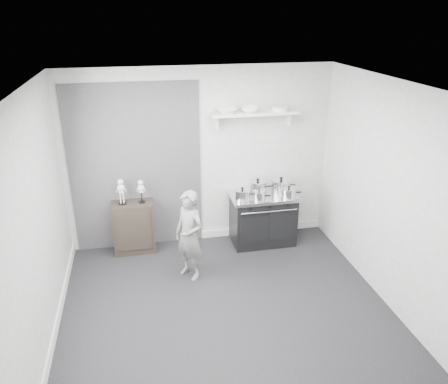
# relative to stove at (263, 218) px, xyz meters

# --- Properties ---
(ground) EXTENTS (4.00, 4.00, 0.00)m
(ground) POSITION_rel_stove_xyz_m (-0.92, -1.48, -0.41)
(ground) COLOR black
(ground) RESTS_ON ground
(room_shell) EXTENTS (4.02, 3.62, 2.71)m
(room_shell) POSITION_rel_stove_xyz_m (-1.01, -1.33, 1.23)
(room_shell) COLOR #A2A2A0
(room_shell) RESTS_ON ground
(wall_shelf) EXTENTS (1.30, 0.26, 0.24)m
(wall_shelf) POSITION_rel_stove_xyz_m (-0.12, 0.20, 1.60)
(wall_shelf) COLOR silver
(wall_shelf) RESTS_ON room_shell
(stove) EXTENTS (1.00, 0.63, 0.81)m
(stove) POSITION_rel_stove_xyz_m (0.00, 0.00, 0.00)
(stove) COLOR black
(stove) RESTS_ON ground
(side_cabinet) EXTENTS (0.61, 0.35, 0.79)m
(side_cabinet) POSITION_rel_stove_xyz_m (-1.97, 0.13, -0.01)
(side_cabinet) COLOR black
(side_cabinet) RESTS_ON ground
(child) EXTENTS (0.52, 0.55, 1.26)m
(child) POSITION_rel_stove_xyz_m (-1.24, -0.73, 0.22)
(child) COLOR slate
(child) RESTS_ON ground
(pot_front_left) EXTENTS (0.32, 0.23, 0.19)m
(pot_front_left) POSITION_rel_stove_xyz_m (-0.36, -0.09, 0.48)
(pot_front_left) COLOR silver
(pot_front_left) RESTS_ON stove
(pot_back_left) EXTENTS (0.35, 0.26, 0.23)m
(pot_back_left) POSITION_rel_stove_xyz_m (-0.07, 0.11, 0.49)
(pot_back_left) COLOR silver
(pot_back_left) RESTS_ON stove
(pot_back_right) EXTENTS (0.38, 0.30, 0.23)m
(pot_back_right) POSITION_rel_stove_xyz_m (0.30, 0.10, 0.49)
(pot_back_right) COLOR silver
(pot_back_right) RESTS_ON stove
(pot_front_right) EXTENTS (0.31, 0.23, 0.18)m
(pot_front_right) POSITION_rel_stove_xyz_m (0.34, -0.16, 0.47)
(pot_front_right) COLOR silver
(pot_front_right) RESTS_ON stove
(pot_front_center) EXTENTS (0.26, 0.17, 0.17)m
(pot_front_center) POSITION_rel_stove_xyz_m (-0.13, -0.18, 0.47)
(pot_front_center) COLOR silver
(pot_front_center) RESTS_ON stove
(skeleton_full) EXTENTS (0.12, 0.08, 0.44)m
(skeleton_full) POSITION_rel_stove_xyz_m (-2.10, 0.13, 0.60)
(skeleton_full) COLOR beige
(skeleton_full) RESTS_ON side_cabinet
(skeleton_torso) EXTENTS (0.11, 0.07, 0.40)m
(skeleton_torso) POSITION_rel_stove_xyz_m (-1.82, 0.13, 0.58)
(skeleton_torso) COLOR beige
(skeleton_torso) RESTS_ON side_cabinet
(bowl_large) EXTENTS (0.30, 0.30, 0.07)m
(bowl_large) POSITION_rel_stove_xyz_m (-0.54, 0.19, 1.67)
(bowl_large) COLOR white
(bowl_large) RESTS_ON wall_shelf
(bowl_small) EXTENTS (0.26, 0.26, 0.08)m
(bowl_small) POSITION_rel_stove_xyz_m (-0.20, 0.19, 1.67)
(bowl_small) COLOR white
(bowl_small) RESTS_ON wall_shelf
(plate_stack) EXTENTS (0.24, 0.24, 0.06)m
(plate_stack) POSITION_rel_stove_xyz_m (0.25, 0.19, 1.66)
(plate_stack) COLOR silver
(plate_stack) RESTS_ON wall_shelf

